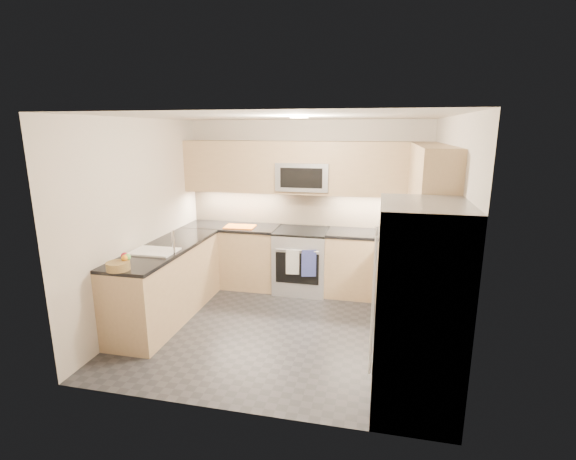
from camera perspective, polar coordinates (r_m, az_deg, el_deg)
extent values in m
cube|color=#27272C|center=(5.24, -0.85, -13.23)|extent=(3.60, 3.20, 0.00)
cube|color=beige|center=(4.67, -0.97, 15.28)|extent=(3.60, 3.20, 0.02)
cube|color=#BFB5A7|center=(6.34, 2.46, 3.47)|extent=(3.60, 0.02, 2.50)
cube|color=#BFB5A7|center=(3.33, -7.34, -6.04)|extent=(3.60, 0.02, 2.50)
cube|color=#BFB5A7|center=(5.50, -19.48, 1.13)|extent=(0.02, 3.20, 2.50)
cube|color=#BFB5A7|center=(4.73, 20.81, -0.91)|extent=(0.02, 3.20, 2.50)
cube|color=tan|center=(6.52, -7.57, -3.58)|extent=(1.42, 0.60, 0.90)
cube|color=tan|center=(6.15, 11.97, -4.83)|extent=(1.42, 0.60, 0.90)
cube|color=tan|center=(5.09, 16.44, -9.08)|extent=(0.60, 1.70, 0.90)
cube|color=tan|center=(5.57, -16.18, -7.06)|extent=(0.60, 2.00, 0.90)
cube|color=black|center=(6.40, -7.70, 0.45)|extent=(1.42, 0.63, 0.04)
cube|color=black|center=(6.02, 12.18, -0.58)|extent=(1.42, 0.63, 0.04)
cube|color=black|center=(4.93, 16.80, -4.03)|extent=(0.63, 1.70, 0.04)
cube|color=black|center=(5.42, -16.51, -2.40)|extent=(0.63, 2.00, 0.04)
cube|color=tan|center=(6.09, 2.22, 8.52)|extent=(3.60, 0.35, 0.75)
cube|color=tan|center=(4.88, 18.90, 6.54)|extent=(0.35, 1.95, 0.75)
cube|color=tan|center=(6.34, 2.44, 2.98)|extent=(3.60, 0.01, 0.51)
cube|color=tan|center=(5.18, 20.04, -0.28)|extent=(0.01, 2.30, 0.51)
cube|color=#ADAFB6|center=(6.22, 1.86, -4.27)|extent=(0.76, 0.65, 0.91)
cube|color=black|center=(6.09, 1.89, -0.15)|extent=(0.76, 0.65, 0.03)
cube|color=black|center=(5.91, 1.26, -5.28)|extent=(0.62, 0.02, 0.45)
cylinder|color=#B2B5BA|center=(5.81, 1.23, -2.82)|extent=(0.60, 0.02, 0.02)
cube|color=#929499|center=(6.08, 2.17, 7.33)|extent=(0.76, 0.40, 0.40)
cube|color=black|center=(5.88, 1.80, 7.12)|extent=(0.60, 0.01, 0.28)
cube|color=gray|center=(3.71, 17.36, -10.26)|extent=(0.70, 0.90, 1.80)
cylinder|color=#B2B5BA|center=(3.51, 11.52, -10.42)|extent=(0.02, 0.02, 1.20)
cylinder|color=#B2B5BA|center=(3.84, 11.65, -8.26)|extent=(0.02, 0.02, 1.20)
cube|color=white|center=(5.23, -17.79, -3.55)|extent=(0.52, 0.38, 0.16)
cylinder|color=silver|center=(5.05, -15.40, -1.62)|extent=(0.03, 0.03, 0.28)
cylinder|color=#67B34D|center=(5.93, 17.84, -0.15)|extent=(0.28, 0.28, 0.16)
cube|color=orange|center=(6.27, -6.59, 0.45)|extent=(0.46, 0.33, 0.01)
cylinder|color=olive|center=(4.68, -22.21, -4.59)|extent=(0.29, 0.29, 0.09)
sphere|color=maroon|center=(4.76, -21.45, -3.32)|extent=(0.08, 0.08, 0.08)
sphere|color=#66BD51|center=(4.71, -21.13, -3.48)|extent=(0.07, 0.07, 0.07)
cube|color=silver|center=(5.86, 0.62, -4.44)|extent=(0.19, 0.03, 0.35)
cube|color=navy|center=(5.81, 2.86, -4.58)|extent=(0.20, 0.07, 0.38)
sphere|color=orange|center=(4.69, -21.43, -3.59)|extent=(0.07, 0.07, 0.07)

